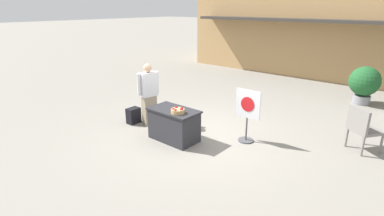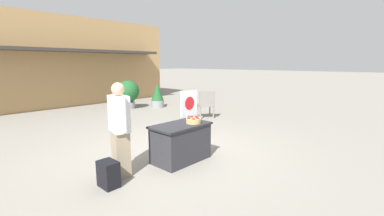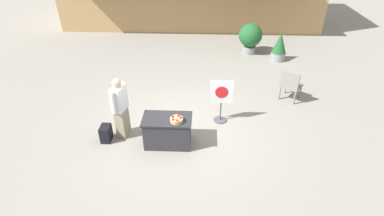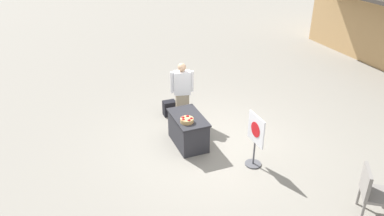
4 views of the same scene
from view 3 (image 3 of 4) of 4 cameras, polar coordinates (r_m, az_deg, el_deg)
The scene contains 9 objects.
ground_plane at distance 7.96m, azimuth -2.23°, elevation -4.22°, with size 120.00×120.00×0.00m, color gray.
display_table at distance 7.33m, azimuth -4.67°, elevation -4.37°, with size 1.18×0.68×0.75m.
apple_basket at distance 6.95m, azimuth -2.96°, elevation -2.22°, with size 0.30×0.30×0.13m.
person_visitor at distance 7.53m, azimuth -13.50°, elevation 0.02°, with size 0.35×0.59×1.62m.
backpack at distance 7.80m, azimuth -16.06°, elevation -4.66°, with size 0.24×0.34×0.42m.
poster_board at distance 7.98m, azimuth 5.59°, elevation 1.61°, with size 0.61×0.36×1.23m.
patio_chair at distance 9.42m, azimuth 18.28°, elevation 4.34°, with size 0.77×0.77×0.97m.
potted_plant_near_right at distance 12.51m, azimuth 11.05°, elevation 13.23°, with size 0.93×0.93×1.21m.
potted_plant_far_right at distance 12.14m, azimuth 16.31°, elevation 11.11°, with size 0.55×0.55×1.08m.
Camera 3 is at (0.57, -6.31, 4.82)m, focal length 28.00 mm.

